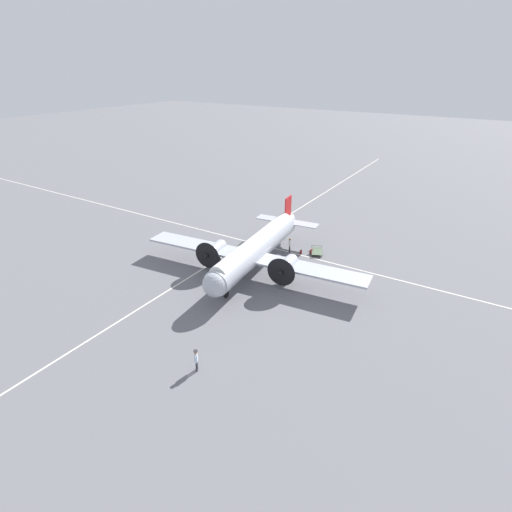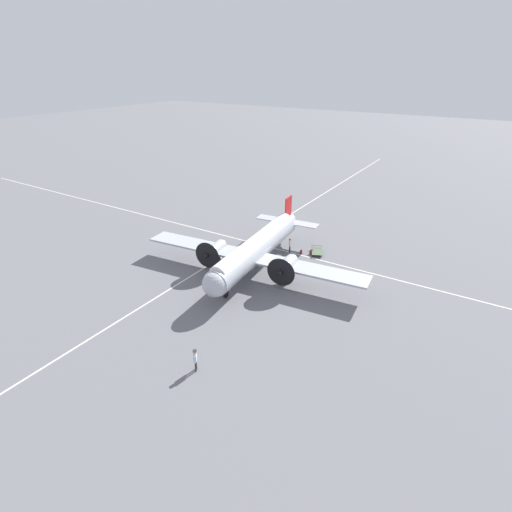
% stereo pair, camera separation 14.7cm
% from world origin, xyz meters
% --- Properties ---
extents(ground_plane, '(300.00, 300.00, 0.00)m').
position_xyz_m(ground_plane, '(0.00, 0.00, 0.00)').
color(ground_plane, slate).
extents(apron_line_eastwest, '(120.00, 0.16, 0.01)m').
position_xyz_m(apron_line_eastwest, '(0.00, -4.80, 0.00)').
color(apron_line_eastwest, silver).
rests_on(apron_line_eastwest, ground_plane).
extents(apron_line_northsouth, '(0.16, 120.00, 0.01)m').
position_xyz_m(apron_line_northsouth, '(-5.58, 0.00, 0.00)').
color(apron_line_northsouth, silver).
rests_on(apron_line_northsouth, ground_plane).
extents(airliner_main, '(18.48, 23.78, 5.47)m').
position_xyz_m(airliner_main, '(0.38, 0.04, 2.42)').
color(airliner_main, '#ADB2BC').
rests_on(airliner_main, ground_plane).
extents(crew_foreground, '(0.51, 0.40, 1.73)m').
position_xyz_m(crew_foreground, '(15.07, 4.52, 1.08)').
color(crew_foreground, '#2D2D33').
rests_on(crew_foreground, ground_plane).
extents(passenger_boarding, '(0.51, 0.39, 1.77)m').
position_xyz_m(passenger_boarding, '(-5.54, 1.03, 1.08)').
color(passenger_boarding, '#2D2D33').
rests_on(passenger_boarding, ground_plane).
extents(suitcase_near_door, '(0.37, 0.12, 0.47)m').
position_xyz_m(suitcase_near_door, '(-5.91, 2.28, 0.22)').
color(suitcase_near_door, maroon).
rests_on(suitcase_near_door, ground_plane).
extents(suitcase_upright_spare, '(0.35, 0.20, 0.52)m').
position_xyz_m(suitcase_upright_spare, '(-6.56, 3.25, 0.24)').
color(suitcase_upright_spare, maroon).
rests_on(suitcase_upright_spare, ground_plane).
extents(baggage_cart, '(2.38, 1.98, 0.56)m').
position_xyz_m(baggage_cart, '(-6.91, 3.79, 0.28)').
color(baggage_cart, '#4C6047').
rests_on(baggage_cart, ground_plane).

